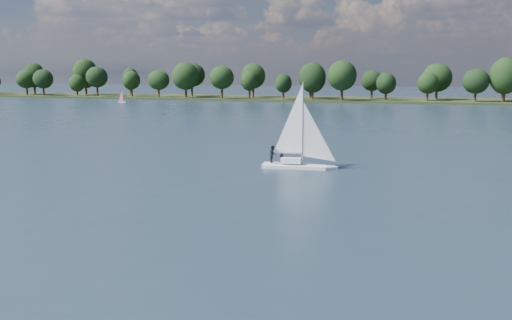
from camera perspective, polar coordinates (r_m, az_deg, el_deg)
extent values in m
plane|color=#233342|center=(111.08, 7.47, 3.21)|extent=(700.00, 700.00, 0.00)
cube|color=black|center=(221.77, 13.15, 5.78)|extent=(660.00, 40.00, 1.50)
cube|color=white|center=(63.70, 4.03, -0.82)|extent=(7.82, 3.17, 0.89)
cube|color=white|center=(63.56, 4.03, -0.02)|extent=(2.40, 1.64, 0.56)
cylinder|color=#B0AFB6|center=(63.06, 4.07, 3.74)|extent=(0.13, 0.13, 8.94)
imported|color=black|center=(64.18, 2.62, 0.63)|extent=(0.69, 0.83, 1.93)
imported|color=black|center=(63.88, 1.71, 0.60)|extent=(0.85, 1.03, 1.93)
cube|color=silver|center=(210.63, -13.18, 5.64)|extent=(3.07, 1.24, 0.49)
cylinder|color=silver|center=(210.52, -13.20, 6.30)|extent=(0.09, 0.09, 4.36)
cube|color=#525557|center=(274.44, -23.08, 5.84)|extent=(4.24, 2.54, 0.50)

